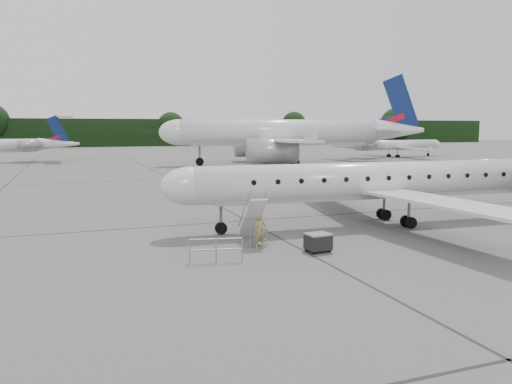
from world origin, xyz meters
name	(u,v)px	position (x,y,z in m)	size (l,w,h in m)	color
ground	(392,235)	(0.00, 0.00, 0.00)	(320.00, 320.00, 0.00)	slate
treeline	(128,133)	(0.00, 130.00, 4.00)	(260.00, 4.00, 8.00)	black
main_regional_jet	(382,162)	(1.06, 2.64, 3.62)	(28.23, 20.33, 7.24)	silver
airstair	(252,219)	(-7.47, 0.96, 1.13)	(0.85, 2.27, 2.27)	silver
passenger	(260,231)	(-7.55, -0.32, 0.80)	(0.59, 0.38, 1.61)	olive
safety_railing	(216,251)	(-10.15, -2.02, 0.50)	(2.20, 0.08, 1.00)	gray
baggage_cart	(318,242)	(-5.34, -1.91, 0.45)	(1.05, 0.85, 0.91)	black
bg_narrowbody	(279,120)	(13.37, 47.16, 6.72)	(37.44, 26.95, 13.44)	silver
bg_regional_right	(397,140)	(41.51, 57.01, 3.18)	(24.28, 17.48, 6.37)	silver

